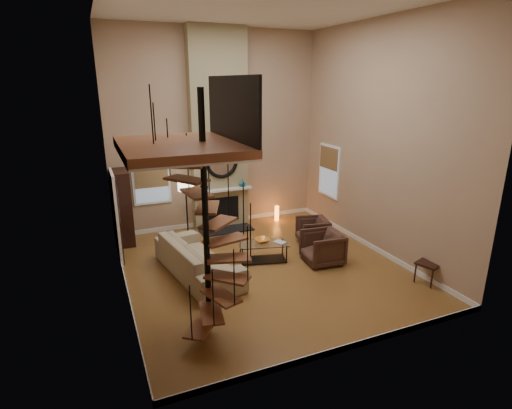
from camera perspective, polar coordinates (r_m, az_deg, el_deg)
name	(u,v)px	position (r m, az deg, el deg)	size (l,w,h in m)	color
ground	(263,268)	(9.32, 0.97, -8.95)	(6.00, 6.50, 0.01)	#A16F34
back_wall	(217,131)	(11.50, -5.62, 10.35)	(6.00, 0.02, 5.50)	tan
front_wall	(359,183)	(5.72, 14.38, 2.96)	(6.00, 0.02, 5.50)	tan
left_wall	(113,159)	(7.78, -19.71, 6.17)	(0.02, 6.50, 5.50)	tan
right_wall	(379,140)	(10.06, 17.07, 8.72)	(0.02, 6.50, 5.50)	tan
ceiling	(264,4)	(8.48, 1.17, 26.63)	(6.00, 6.50, 0.01)	silver
baseboard_back	(219,221)	(12.10, -5.24, -2.40)	(6.00, 0.02, 0.12)	white
baseboard_front	(345,348)	(6.88, 12.59, -19.28)	(6.00, 0.02, 0.12)	white
baseboard_left	(127,290)	(8.66, -17.83, -11.54)	(0.02, 6.50, 0.12)	white
baseboard_right	(369,245)	(10.75, 15.78, -5.58)	(0.02, 6.50, 0.12)	white
chimney_breast	(219,132)	(11.32, -5.33, 10.25)	(1.60, 0.38, 5.50)	#90845D
hearth	(227,230)	(11.52, -4.21, -3.62)	(1.50, 0.60, 0.04)	black
firebox	(223,209)	(11.60, -4.73, -0.70)	(0.95, 0.02, 0.72)	black
mantel	(223,190)	(11.36, -4.67, 2.07)	(1.70, 0.18, 0.06)	white
mirror_frame	(222,162)	(11.23, -4.87, 6.08)	(0.94, 0.94, 0.10)	black
mirror_disc	(222,162)	(11.24, -4.89, 6.09)	(0.80, 0.80, 0.01)	white
vase_left	(204,186)	(11.21, -7.43, 2.58)	(0.24, 0.24, 0.25)	black
vase_right	(243,183)	(11.56, -1.93, 3.07)	(0.20, 0.20, 0.21)	#1B5E5F
window_back	(151,176)	(11.25, -14.69, 3.89)	(1.02, 0.06, 1.52)	white
window_right	(329,170)	(11.82, 10.35, 4.82)	(0.06, 1.02, 1.52)	white
entry_door	(117,217)	(9.94, -19.19, -1.69)	(0.10, 1.05, 2.16)	white
loft	(186,142)	(6.07, -9.88, 8.71)	(1.70, 2.20, 1.09)	brown
spiral_stair	(207,232)	(6.51, -6.99, -3.84)	(1.47, 1.47, 4.06)	black
hutch	(123,208)	(10.92, -18.45, -0.50)	(0.42, 0.89, 1.99)	black
sofa	(197,258)	(8.93, -8.42, -7.54)	(2.65, 1.04, 0.77)	tan
armchair_near	(315,231)	(10.60, 8.42, -3.72)	(0.74, 0.76, 0.69)	#472B20
armchair_far	(325,248)	(9.60, 9.85, -6.06)	(0.84, 0.87, 0.79)	#472B20
coffee_table	(263,249)	(9.54, 1.01, -6.42)	(1.27, 0.85, 0.44)	silver
bowl	(262,240)	(9.50, 0.90, -5.12)	(0.36, 0.36, 0.09)	orange
book	(279,243)	(9.48, 3.33, -5.42)	(0.20, 0.27, 0.03)	gray
floor_lamp	(186,189)	(10.54, -9.96, 2.14)	(0.40, 0.40, 1.71)	black
accent_lamp	(277,213)	(12.19, 2.97, -1.26)	(0.13, 0.13, 0.45)	orange
side_chair	(431,259)	(9.26, 23.68, -7.07)	(0.55, 0.55, 0.95)	black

